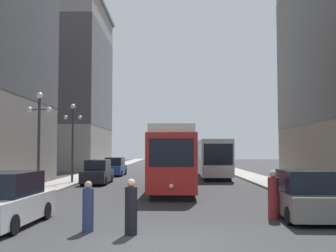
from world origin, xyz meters
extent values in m
plane|color=#303033|center=(0.00, 0.00, 0.00)|extent=(200.00, 200.00, 0.00)
cube|color=gray|center=(-7.81, 40.00, 0.07)|extent=(2.53, 120.00, 0.15)
cube|color=gray|center=(7.81, 40.00, 0.07)|extent=(2.53, 120.00, 0.15)
cube|color=black|center=(0.53, 14.83, 0.17)|extent=(2.59, 11.43, 0.35)
cube|color=red|center=(0.53, 14.83, 1.90)|extent=(3.01, 12.43, 3.10)
cube|color=black|center=(0.53, 14.83, 2.60)|extent=(3.03, 11.94, 1.08)
cube|color=silver|center=(0.53, 14.83, 3.67)|extent=(2.80, 12.18, 0.44)
cube|color=black|center=(0.33, 8.68, 2.44)|extent=(2.21, 0.15, 1.40)
sphere|color=#F2EACC|center=(0.32, 8.61, 0.80)|extent=(0.24, 0.24, 0.24)
cube|color=black|center=(4.28, 27.09, 0.17)|extent=(2.54, 11.17, 0.35)
cube|color=silver|center=(4.28, 27.09, 1.90)|extent=(2.95, 12.15, 3.10)
cube|color=black|center=(4.28, 27.09, 2.44)|extent=(2.97, 11.67, 1.30)
cube|color=black|center=(4.08, 21.08, 2.21)|extent=(2.31, 0.16, 1.71)
cylinder|color=black|center=(-6.10, 18.20, 0.32)|extent=(0.18, 0.64, 0.64)
cylinder|color=black|center=(-6.11, 21.22, 0.32)|extent=(0.18, 0.64, 0.64)
cylinder|color=black|center=(-4.39, 18.21, 0.32)|extent=(0.18, 0.64, 0.64)
cylinder|color=black|center=(-4.40, 21.22, 0.32)|extent=(0.18, 0.64, 0.64)
cube|color=black|center=(-5.25, 19.71, 0.60)|extent=(1.81, 4.87, 0.84)
cube|color=black|center=(-5.25, 19.83, 1.42)|extent=(1.59, 2.68, 0.80)
cylinder|color=black|center=(-6.15, 28.11, 0.32)|extent=(0.20, 0.65, 0.64)
cylinder|color=black|center=(-6.05, 30.92, 0.32)|extent=(0.20, 0.65, 0.64)
cylinder|color=black|center=(-4.44, 28.05, 0.32)|extent=(0.20, 0.65, 0.64)
cylinder|color=black|center=(-4.34, 30.86, 0.32)|extent=(0.20, 0.65, 0.64)
cube|color=navy|center=(-5.25, 29.48, 0.60)|extent=(1.96, 4.59, 0.84)
cube|color=black|center=(-5.24, 29.60, 1.42)|extent=(1.67, 2.55, 0.80)
cylinder|color=black|center=(6.17, 5.18, 0.32)|extent=(0.21, 0.65, 0.64)
cylinder|color=black|center=(4.46, 5.26, 0.32)|extent=(0.21, 0.65, 0.64)
cylinder|color=black|center=(4.33, 2.60, 0.32)|extent=(0.21, 0.65, 0.64)
cube|color=slate|center=(5.25, 3.89, 0.60)|extent=(2.00, 4.37, 0.84)
cube|color=black|center=(5.24, 3.78, 1.42)|extent=(1.70, 2.43, 0.80)
cylinder|color=black|center=(-6.03, 3.82, 0.32)|extent=(0.21, 0.65, 0.64)
cylinder|color=black|center=(-4.46, 0.88, 0.32)|extent=(0.21, 0.65, 0.64)
cylinder|color=black|center=(-4.32, 3.74, 0.32)|extent=(0.21, 0.65, 0.64)
cube|color=silver|center=(-5.25, 2.35, 0.60)|extent=(2.03, 4.70, 0.84)
cube|color=black|center=(-5.24, 2.47, 1.42)|extent=(1.71, 2.61, 0.80)
cylinder|color=black|center=(-0.92, 1.02, 0.72)|extent=(0.38, 0.38, 1.45)
sphere|color=tan|center=(-0.92, 1.02, 1.56)|extent=(0.26, 0.26, 0.26)
cylinder|color=maroon|center=(4.14, 3.91, 0.77)|extent=(0.40, 0.40, 1.55)
sphere|color=tan|center=(4.14, 3.91, 1.67)|extent=(0.28, 0.28, 0.28)
cylinder|color=navy|center=(-2.33, 1.50, 0.68)|extent=(0.36, 0.36, 1.36)
sphere|color=tan|center=(-2.33, 1.50, 1.47)|extent=(0.24, 0.24, 0.24)
cylinder|color=#333338|center=(-7.15, 11.54, 2.82)|extent=(0.16, 0.16, 5.35)
sphere|color=white|center=(-7.15, 11.54, 5.66)|extent=(0.36, 0.36, 0.36)
sphere|color=white|center=(-7.70, 11.54, 4.85)|extent=(0.31, 0.31, 0.31)
sphere|color=white|center=(-6.60, 11.54, 4.85)|extent=(0.31, 0.31, 0.31)
cube|color=#333338|center=(-7.15, 11.54, 4.85)|extent=(1.10, 0.06, 0.06)
cylinder|color=#333338|center=(-7.15, 19.60, 2.93)|extent=(0.16, 0.16, 5.57)
sphere|color=white|center=(-7.15, 19.60, 5.88)|extent=(0.36, 0.36, 0.36)
sphere|color=white|center=(-7.70, 19.60, 5.05)|extent=(0.31, 0.31, 0.31)
sphere|color=white|center=(-6.60, 19.60, 5.05)|extent=(0.31, 0.31, 0.31)
cube|color=#333338|center=(-7.15, 19.60, 5.05)|extent=(1.10, 0.06, 0.06)
cube|color=gray|center=(-16.33, 45.42, 11.23)|extent=(14.50, 17.47, 22.46)
cube|color=#423F43|center=(-16.33, 45.42, 12.35)|extent=(14.54, 17.51, 13.47)
cube|color=slate|center=(-16.33, 45.42, 22.71)|extent=(15.10, 18.07, 0.50)
camera|label=1|loc=(0.27, -11.65, 2.58)|focal=44.11mm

